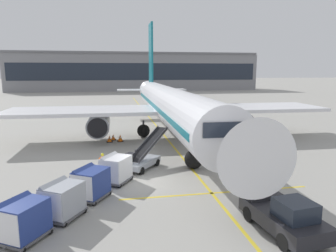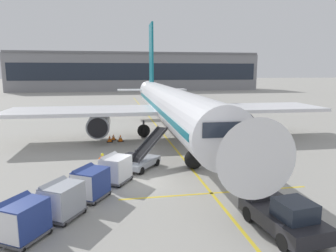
# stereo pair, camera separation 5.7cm
# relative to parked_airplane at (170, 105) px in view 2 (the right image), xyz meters

# --- Properties ---
(ground_plane) EXTENTS (600.00, 600.00, 0.00)m
(ground_plane) POSITION_rel_parked_airplane_xyz_m (-4.33, -13.65, -3.71)
(ground_plane) COLOR #9E9B93
(parked_airplane) EXTENTS (34.72, 44.67, 15.01)m
(parked_airplane) POSITION_rel_parked_airplane_xyz_m (0.00, 0.00, 0.00)
(parked_airplane) COLOR white
(parked_airplane) RESTS_ON ground
(belt_loader) EXTENTS (4.22, 5.08, 2.78)m
(belt_loader) POSITION_rel_parked_airplane_xyz_m (-4.00, -10.35, -2.88)
(belt_loader) COLOR #A3A8B2
(belt_loader) RESTS_ON ground
(baggage_cart_lead) EXTENTS (2.40, 2.75, 1.91)m
(baggage_cart_lead) POSITION_rel_parked_airplane_xyz_m (-6.14, -13.30, -2.71)
(baggage_cart_lead) COLOR #515156
(baggage_cart_lead) RESTS_ON ground
(baggage_cart_second) EXTENTS (2.40, 2.75, 1.91)m
(baggage_cart_second) POSITION_rel_parked_airplane_xyz_m (-7.60, -15.77, -2.71)
(baggage_cart_second) COLOR #515156
(baggage_cart_second) RESTS_ON ground
(baggage_cart_third) EXTENTS (2.40, 2.75, 1.91)m
(baggage_cart_third) POSITION_rel_parked_airplane_xyz_m (-8.89, -17.99, -2.71)
(baggage_cart_third) COLOR #515156
(baggage_cart_third) RESTS_ON ground
(baggage_cart_fourth) EXTENTS (2.40, 2.75, 1.91)m
(baggage_cart_fourth) POSITION_rel_parked_airplane_xyz_m (-10.27, -19.91, -2.71)
(baggage_cart_fourth) COLOR #515156
(baggage_cart_fourth) RESTS_ON ground
(pushback_tug) EXTENTS (2.62, 4.62, 1.83)m
(pushback_tug) POSITION_rel_parked_airplane_xyz_m (1.46, -21.35, -2.88)
(pushback_tug) COLOR #232328
(pushback_tug) RESTS_ON ground
(ground_crew_by_loader) EXTENTS (0.55, 0.34, 1.74)m
(ground_crew_by_loader) POSITION_rel_parked_airplane_xyz_m (-7.01, -12.01, -2.71)
(ground_crew_by_loader) COLOR #333847
(ground_crew_by_loader) RESTS_ON ground
(ground_crew_by_carts) EXTENTS (0.25, 0.57, 1.74)m
(ground_crew_by_carts) POSITION_rel_parked_airplane_xyz_m (-5.87, -13.37, -2.71)
(ground_crew_by_carts) COLOR black
(ground_crew_by_carts) RESTS_ON ground
(safety_cone_engine_keepout) EXTENTS (0.56, 0.56, 0.64)m
(safety_cone_engine_keepout) POSITION_rel_parked_airplane_xyz_m (-6.22, 0.07, -3.40)
(safety_cone_engine_keepout) COLOR black
(safety_cone_engine_keepout) RESTS_ON ground
(safety_cone_wingtip) EXTENTS (0.62, 0.62, 0.70)m
(safety_cone_wingtip) POSITION_rel_parked_airplane_xyz_m (-6.62, -0.86, -3.37)
(safety_cone_wingtip) COLOR black
(safety_cone_wingtip) RESTS_ON ground
(safety_cone_nose_mark) EXTENTS (0.65, 0.65, 0.74)m
(safety_cone_nose_mark) POSITION_rel_parked_airplane_xyz_m (-5.49, -0.81, -3.35)
(safety_cone_nose_mark) COLOR black
(safety_cone_nose_mark) RESTS_ON ground
(apron_guidance_line_lead_in) EXTENTS (0.20, 110.00, 0.01)m
(apron_guidance_line_lead_in) POSITION_rel_parked_airplane_xyz_m (-0.34, -0.82, -3.71)
(apron_guidance_line_lead_in) COLOR yellow
(apron_guidance_line_lead_in) RESTS_ON ground
(apron_guidance_line_stop_bar) EXTENTS (12.00, 0.20, 0.01)m
(apron_guidance_line_stop_bar) POSITION_rel_parked_airplane_xyz_m (-0.01, -16.25, -3.71)
(apron_guidance_line_stop_bar) COLOR yellow
(apron_guidance_line_stop_bar) RESTS_ON ground
(terminal_building) EXTENTS (93.40, 14.84, 14.39)m
(terminal_building) POSITION_rel_parked_airplane_xyz_m (3.36, 89.42, 3.43)
(terminal_building) COLOR gray
(terminal_building) RESTS_ON ground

